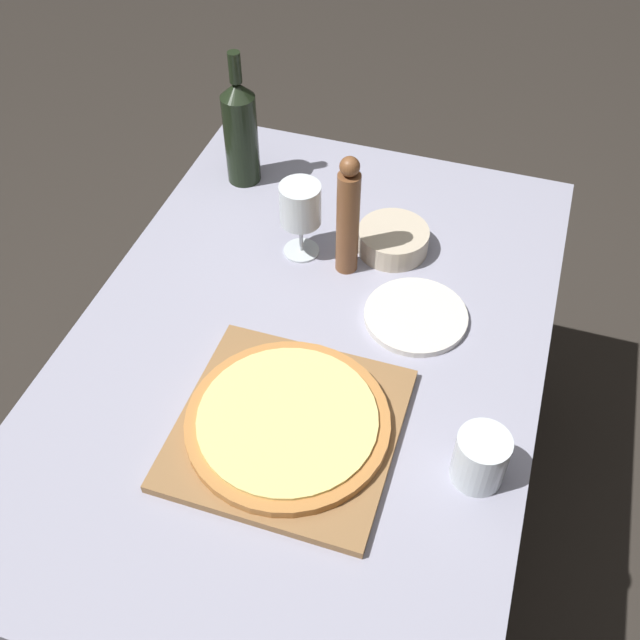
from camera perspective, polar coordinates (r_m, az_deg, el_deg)
The scene contains 10 objects.
ground_plane at distance 2.05m, azimuth -0.76°, elevation -15.03°, with size 12.00×12.00×0.00m, color #2D2823.
dining_table at distance 1.52m, azimuth -0.99°, elevation -3.93°, with size 0.90×1.33×0.72m.
cutting_board at distance 1.31m, azimuth -2.45°, elevation -8.23°, with size 0.37×0.37×0.02m.
pizza at distance 1.30m, azimuth -2.48°, elevation -7.72°, with size 0.35×0.35×0.02m.
wine_bottle at distance 1.76m, azimuth -6.08°, elevation 14.15°, with size 0.08×0.08×0.32m.
pepper_mill at distance 1.50m, azimuth 2.14°, elevation 7.77°, with size 0.05×0.05×0.28m.
wine_glass at distance 1.55m, azimuth -1.51°, elevation 8.64°, with size 0.09×0.09×0.17m.
small_bowl at distance 1.62m, azimuth 5.59°, elevation 6.10°, with size 0.15×0.15×0.05m.
drinking_tumbler at distance 1.26m, azimuth 12.13°, elevation -10.25°, with size 0.09×0.09×0.10m.
dinner_plate at distance 1.49m, azimuth 7.31°, elevation 0.30°, with size 0.21×0.21×0.01m.
Camera 1 is at (0.32, -0.90, 1.81)m, focal length 42.00 mm.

